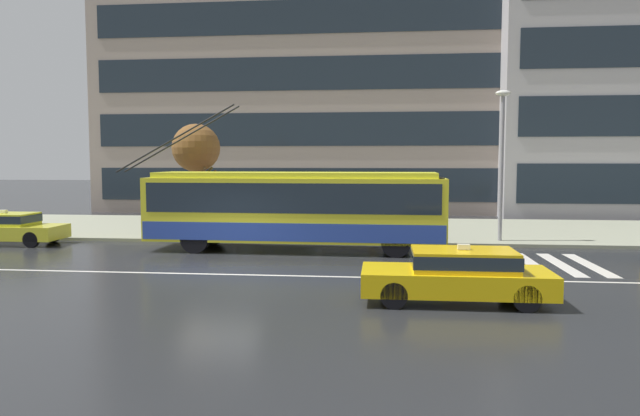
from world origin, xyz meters
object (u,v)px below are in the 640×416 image
at_px(bus_shelter, 279,194).
at_px(taxi_oncoming_far, 458,273).
at_px(pedestrian_approaching_curb, 212,201).
at_px(street_tree_bare, 196,149).
at_px(taxi_queued_behind_bus, 6,227).
at_px(street_lamp, 502,151).
at_px(trolleybus, 296,208).
at_px(pedestrian_at_shelter, 371,197).

bearing_deg(bus_shelter, taxi_oncoming_far, -60.46).
bearing_deg(pedestrian_approaching_curb, street_tree_bare, 126.20).
relative_size(taxi_oncoming_far, taxi_queued_behind_bus, 1.01).
height_order(taxi_oncoming_far, taxi_queued_behind_bus, same).
distance_m(street_lamp, street_tree_bare, 12.98).
xyz_separation_m(taxi_queued_behind_bus, bus_shelter, (10.58, 3.11, 1.24)).
bearing_deg(taxi_oncoming_far, street_lamp, 73.96).
distance_m(taxi_oncoming_far, street_tree_bare, 15.39).
height_order(taxi_queued_behind_bus, pedestrian_approaching_curb, pedestrian_approaching_curb).
bearing_deg(street_lamp, taxi_queued_behind_bus, -173.64).
height_order(taxi_oncoming_far, pedestrian_approaching_curb, pedestrian_approaching_curb).
height_order(taxi_queued_behind_bus, street_tree_bare, street_tree_bare).
distance_m(bus_shelter, street_lamp, 9.42).
height_order(taxi_queued_behind_bus, bus_shelter, bus_shelter).
xyz_separation_m(trolleybus, taxi_queued_behind_bus, (-11.83, 0.40, -0.91)).
xyz_separation_m(trolleybus, pedestrian_at_shelter, (2.73, 4.44, 0.13)).
bearing_deg(taxi_queued_behind_bus, pedestrian_at_shelter, 15.51).
height_order(trolleybus, taxi_queued_behind_bus, trolleybus).
bearing_deg(pedestrian_at_shelter, street_tree_bare, -174.46).
bearing_deg(pedestrian_at_shelter, taxi_queued_behind_bus, -164.49).
height_order(pedestrian_approaching_curb, street_lamp, street_lamp).
relative_size(trolleybus, taxi_queued_behind_bus, 2.81).
distance_m(taxi_oncoming_far, taxi_queued_behind_bus, 18.64).
bearing_deg(street_tree_bare, bus_shelter, -2.73).
bearing_deg(taxi_queued_behind_bus, street_lamp, 6.36).
relative_size(trolleybus, taxi_oncoming_far, 2.79).
distance_m(trolleybus, pedestrian_approaching_curb, 4.37).
xyz_separation_m(bus_shelter, pedestrian_approaching_curb, (-2.58, -1.40, -0.24)).
relative_size(pedestrian_at_shelter, pedestrian_approaching_curb, 1.01).
relative_size(taxi_queued_behind_bus, street_lamp, 0.73).
bearing_deg(taxi_queued_behind_bus, bus_shelter, 16.41).
bearing_deg(pedestrian_approaching_curb, trolleybus, -28.85).
bearing_deg(street_lamp, taxi_oncoming_far, -106.04).
bearing_deg(pedestrian_at_shelter, trolleybus, -121.57).
xyz_separation_m(taxi_oncoming_far, bus_shelter, (-6.28, 11.08, 1.24)).
bearing_deg(street_lamp, pedestrian_at_shelter, 160.61).
height_order(bus_shelter, pedestrian_approaching_curb, bus_shelter).
height_order(trolleybus, street_lamp, street_lamp).
relative_size(bus_shelter, pedestrian_approaching_curb, 1.99).
distance_m(taxi_oncoming_far, pedestrian_at_shelter, 12.26).
bearing_deg(street_lamp, trolleybus, -161.90).
bearing_deg(street_tree_bare, street_lamp, -4.82).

